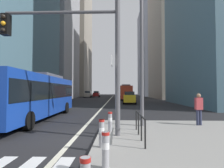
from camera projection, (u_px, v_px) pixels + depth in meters
name	position (u px, v px, depth m)	size (l,w,h in m)	color
ground_plane	(105.00, 104.00, 28.22)	(160.00, 160.00, 0.00)	black
median_island	(213.00, 144.00, 7.08)	(9.00, 10.00, 0.15)	gray
lane_centre_line	(109.00, 101.00, 38.21)	(0.20, 80.00, 0.01)	beige
office_tower_left_mid	(51.00, 20.00, 50.32)	(12.02, 16.70, 41.87)	#9E9EA3
office_tower_left_far	(73.00, 30.00, 74.37)	(12.77, 19.26, 52.03)	gray
office_tower_right_mid	(173.00, 32.00, 51.70)	(10.46, 19.02, 36.66)	gray
office_tower_right_far	(155.00, 52.00, 77.00)	(11.51, 22.90, 35.98)	slate
city_bus_blue_oncoming	(36.00, 94.00, 13.60)	(2.82, 11.70, 3.40)	#14389E
city_bus_red_receding	(125.00, 92.00, 43.27)	(2.75, 11.39, 3.40)	red
car_oncoming_mid	(88.00, 94.00, 56.16)	(2.20, 4.64, 1.94)	#B2A899
car_receding_near	(129.00, 97.00, 29.72)	(2.13, 4.44, 1.94)	gold
car_receding_far	(126.00, 94.00, 61.24)	(2.17, 4.20, 1.94)	#232838
car_oncoming_far	(96.00, 94.00, 59.57)	(2.06, 4.17, 1.94)	maroon
traffic_signal_gantry	(78.00, 45.00, 8.25)	(5.28, 0.65, 6.00)	#515156
street_lamp_post	(142.00, 33.00, 10.51)	(5.50, 0.32, 8.00)	#56565B
bollard_left	(106.00, 148.00, 4.65)	(0.20, 0.20, 0.90)	#99999E
bollard_right	(102.00, 132.00, 6.40)	(0.20, 0.20, 0.94)	#99999E
bollard_back	(110.00, 121.00, 8.81)	(0.20, 0.20, 0.92)	#99999E
pedestrian_railing	(140.00, 121.00, 7.74)	(0.06, 3.08, 0.98)	black
pedestrian_waiting	(199.00, 107.00, 10.50)	(0.40, 0.28, 1.77)	#2D334C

